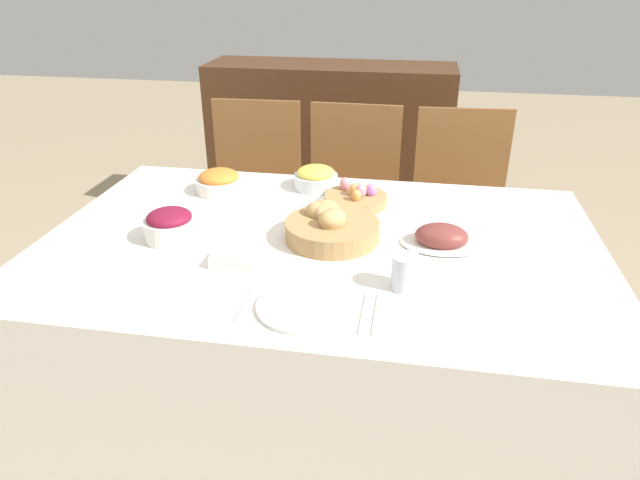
{
  "coord_description": "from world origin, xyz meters",
  "views": [
    {
      "loc": [
        0.26,
        -1.52,
        1.52
      ],
      "look_at": [
        0.01,
        -0.08,
        0.79
      ],
      "focal_mm": 32.0,
      "sensor_mm": 36.0,
      "label": 1
    }
  ],
  "objects_px": {
    "dinner_plate": "(305,306)",
    "sideboard": "(330,144)",
    "chair_far_center": "(351,203)",
    "pineapple_bowl": "(316,178)",
    "carrot_bowl": "(219,181)",
    "chair_far_right": "(459,210)",
    "ham_platter": "(441,238)",
    "bread_basket": "(331,226)",
    "knife": "(364,313)",
    "egg_basket": "(356,197)",
    "drinking_cup": "(405,272)",
    "spoon": "(377,314)",
    "beet_salad_bowl": "(170,225)",
    "butter_dish": "(235,260)",
    "fork": "(248,301)",
    "chair_far_left": "(254,197)"
  },
  "relations": [
    {
      "from": "dinner_plate",
      "to": "sideboard",
      "type": "bearing_deg",
      "value": 97.32
    },
    {
      "from": "chair_far_center",
      "to": "pineapple_bowl",
      "type": "xyz_separation_m",
      "value": [
        -0.07,
        -0.5,
        0.3
      ]
    },
    {
      "from": "chair_far_center",
      "to": "carrot_bowl",
      "type": "distance_m",
      "value": 0.78
    },
    {
      "from": "carrot_bowl",
      "to": "pineapple_bowl",
      "type": "distance_m",
      "value": 0.35
    },
    {
      "from": "chair_far_right",
      "to": "sideboard",
      "type": "height_order",
      "value": "sideboard"
    },
    {
      "from": "ham_platter",
      "to": "carrot_bowl",
      "type": "xyz_separation_m",
      "value": [
        -0.79,
        0.3,
        0.01
      ]
    },
    {
      "from": "bread_basket",
      "to": "knife",
      "type": "relative_size",
      "value": 1.59
    },
    {
      "from": "egg_basket",
      "to": "carrot_bowl",
      "type": "distance_m",
      "value": 0.5
    },
    {
      "from": "sideboard",
      "to": "drinking_cup",
      "type": "height_order",
      "value": "sideboard"
    },
    {
      "from": "dinner_plate",
      "to": "spoon",
      "type": "distance_m",
      "value": 0.18
    },
    {
      "from": "egg_basket",
      "to": "beet_salad_bowl",
      "type": "relative_size",
      "value": 1.36
    },
    {
      "from": "dinner_plate",
      "to": "butter_dish",
      "type": "height_order",
      "value": "butter_dish"
    },
    {
      "from": "bread_basket",
      "to": "fork",
      "type": "distance_m",
      "value": 0.42
    },
    {
      "from": "fork",
      "to": "butter_dish",
      "type": "distance_m",
      "value": 0.2
    },
    {
      "from": "chair_far_left",
      "to": "pineapple_bowl",
      "type": "bearing_deg",
      "value": -53.97
    },
    {
      "from": "ham_platter",
      "to": "bread_basket",
      "type": "bearing_deg",
      "value": -177.81
    },
    {
      "from": "dinner_plate",
      "to": "beet_salad_bowl",
      "type": "bearing_deg",
      "value": 147.15
    },
    {
      "from": "fork",
      "to": "knife",
      "type": "distance_m",
      "value": 0.29
    },
    {
      "from": "chair_far_right",
      "to": "bread_basket",
      "type": "relative_size",
      "value": 3.27
    },
    {
      "from": "chair_far_center",
      "to": "spoon",
      "type": "bearing_deg",
      "value": -79.43
    },
    {
      "from": "chair_far_right",
      "to": "pineapple_bowl",
      "type": "xyz_separation_m",
      "value": [
        -0.57,
        -0.5,
        0.3
      ]
    },
    {
      "from": "beet_salad_bowl",
      "to": "chair_far_left",
      "type": "bearing_deg",
      "value": 92.02
    },
    {
      "from": "chair_far_left",
      "to": "knife",
      "type": "distance_m",
      "value": 1.48
    },
    {
      "from": "chair_far_center",
      "to": "beet_salad_bowl",
      "type": "relative_size",
      "value": 5.87
    },
    {
      "from": "butter_dish",
      "to": "knife",
      "type": "bearing_deg",
      "value": -25.45
    },
    {
      "from": "beet_salad_bowl",
      "to": "spoon",
      "type": "distance_m",
      "value": 0.72
    },
    {
      "from": "sideboard",
      "to": "dinner_plate",
      "type": "relative_size",
      "value": 6.07
    },
    {
      "from": "chair_far_left",
      "to": "drinking_cup",
      "type": "xyz_separation_m",
      "value": [
        0.74,
        -1.16,
        0.31
      ]
    },
    {
      "from": "chair_far_left",
      "to": "ham_platter",
      "type": "xyz_separation_m",
      "value": [
        0.84,
        -0.89,
        0.28
      ]
    },
    {
      "from": "beet_salad_bowl",
      "to": "carrot_bowl",
      "type": "bearing_deg",
      "value": 87.53
    },
    {
      "from": "egg_basket",
      "to": "ham_platter",
      "type": "bearing_deg",
      "value": -43.21
    },
    {
      "from": "chair_far_left",
      "to": "egg_basket",
      "type": "distance_m",
      "value": 0.88
    },
    {
      "from": "drinking_cup",
      "to": "chair_far_left",
      "type": "bearing_deg",
      "value": 122.65
    },
    {
      "from": "knife",
      "to": "spoon",
      "type": "xyz_separation_m",
      "value": [
        0.03,
        0.0,
        0.0
      ]
    },
    {
      "from": "fork",
      "to": "butter_dish",
      "type": "bearing_deg",
      "value": 116.12
    },
    {
      "from": "ham_platter",
      "to": "pineapple_bowl",
      "type": "distance_m",
      "value": 0.6
    },
    {
      "from": "chair_far_left",
      "to": "fork",
      "type": "height_order",
      "value": "chair_far_left"
    },
    {
      "from": "knife",
      "to": "spoon",
      "type": "height_order",
      "value": "same"
    },
    {
      "from": "bread_basket",
      "to": "chair_far_center",
      "type": "bearing_deg",
      "value": 92.92
    },
    {
      "from": "bread_basket",
      "to": "egg_basket",
      "type": "relative_size",
      "value": 1.32
    },
    {
      "from": "carrot_bowl",
      "to": "chair_far_right",
      "type": "bearing_deg",
      "value": 33.03
    },
    {
      "from": "dinner_plate",
      "to": "spoon",
      "type": "bearing_deg",
      "value": 0.0
    },
    {
      "from": "chair_far_left",
      "to": "beet_salad_bowl",
      "type": "bearing_deg",
      "value": -90.24
    },
    {
      "from": "ham_platter",
      "to": "spoon",
      "type": "xyz_separation_m",
      "value": [
        -0.16,
        -0.4,
        -0.02
      ]
    },
    {
      "from": "sideboard",
      "to": "egg_basket",
      "type": "height_order",
      "value": "sideboard"
    },
    {
      "from": "chair_far_left",
      "to": "pineapple_bowl",
      "type": "xyz_separation_m",
      "value": [
        0.39,
        -0.5,
        0.3
      ]
    },
    {
      "from": "drinking_cup",
      "to": "pineapple_bowl",
      "type": "bearing_deg",
      "value": 117.92
    },
    {
      "from": "chair_far_center",
      "to": "dinner_plate",
      "type": "bearing_deg",
      "value": -87.08
    },
    {
      "from": "bread_basket",
      "to": "ham_platter",
      "type": "height_order",
      "value": "bread_basket"
    },
    {
      "from": "egg_basket",
      "to": "pineapple_bowl",
      "type": "xyz_separation_m",
      "value": [
        -0.16,
        0.13,
        0.01
      ]
    }
  ]
}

